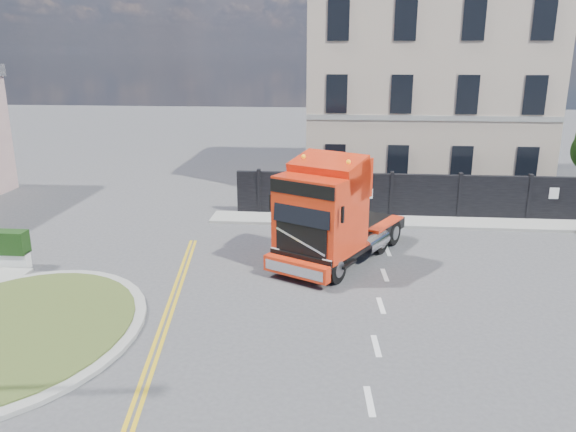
# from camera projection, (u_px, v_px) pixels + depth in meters

# --- Properties ---
(ground) EXTENTS (120.00, 120.00, 0.00)m
(ground) POSITION_uv_depth(u_px,v_px,m) (283.00, 296.00, 17.27)
(ground) COLOR #424244
(ground) RESTS_ON ground
(traffic_island) EXTENTS (6.80, 6.80, 0.17)m
(traffic_island) POSITION_uv_depth(u_px,v_px,m) (12.00, 331.00, 14.98)
(traffic_island) COLOR gray
(traffic_island) RESTS_ON ground
(hoarding_fence) EXTENTS (18.80, 0.25, 2.00)m
(hoarding_fence) POSITION_uv_depth(u_px,v_px,m) (449.00, 197.00, 25.02)
(hoarding_fence) COLOR black
(hoarding_fence) RESTS_ON ground
(georgian_building) EXTENTS (12.30, 10.30, 12.80)m
(georgian_building) POSITION_uv_depth(u_px,v_px,m) (420.00, 79.00, 30.88)
(georgian_building) COLOR #B8A692
(georgian_building) RESTS_ON ground
(pavement_far) EXTENTS (20.00, 1.60, 0.12)m
(pavement_far) POSITION_uv_depth(u_px,v_px,m) (438.00, 223.00, 24.48)
(pavement_far) COLOR gray
(pavement_far) RESTS_ON ground
(truck) EXTENTS (5.09, 6.70, 3.80)m
(truck) POSITION_uv_depth(u_px,v_px,m) (330.00, 218.00, 19.43)
(truck) COLOR black
(truck) RESTS_ON ground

